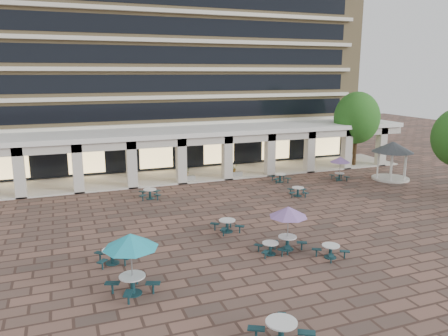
{
  "coord_description": "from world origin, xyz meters",
  "views": [
    {
      "loc": [
        -11.55,
        -23.2,
        9.39
      ],
      "look_at": [
        -1.72,
        3.0,
        3.25
      ],
      "focal_mm": 35.0,
      "sensor_mm": 36.0,
      "label": 1
    }
  ],
  "objects": [
    {
      "name": "planter_right",
      "position": [
        2.96,
        12.9,
        0.46
      ],
      "size": [
        1.5,
        0.72,
        1.21
      ],
      "color": "#9A9A94",
      "rests_on": "ground"
    },
    {
      "name": "picnic_table_9",
      "position": [
        -2.63,
        0.02,
        0.45
      ],
      "size": [
        1.84,
        1.84,
        0.75
      ],
      "rotation": [
        0.0,
        0.0,
        0.14
      ],
      "color": "#14363C",
      "rests_on": "ground"
    },
    {
      "name": "gazebo",
      "position": [
        15.85,
        7.23,
        2.56
      ],
      "size": [
        3.65,
        3.65,
        3.4
      ],
      "rotation": [
        0.0,
        0.0,
        -0.18
      ],
      "color": "beige",
      "rests_on": "ground"
    },
    {
      "name": "ground",
      "position": [
        0.0,
        0.0,
        0.0
      ],
      "size": [
        120.0,
        120.0,
        0.0
      ],
      "primitive_type": "plane",
      "color": "brown",
      "rests_on": "ground"
    },
    {
      "name": "apartment_building",
      "position": [
        0.0,
        25.47,
        12.6
      ],
      "size": [
        40.0,
        15.5,
        25.2
      ],
      "color": "tan",
      "rests_on": "ground"
    },
    {
      "name": "picnic_table_4",
      "position": [
        -9.16,
        -5.59,
        2.33
      ],
      "size": [
        2.38,
        2.38,
        2.74
      ],
      "rotation": [
        0.0,
        0.0,
        0.42
      ],
      "color": "#14363C",
      "rests_on": "ground"
    },
    {
      "name": "picnic_table_6",
      "position": [
        -0.54,
        -3.63,
        2.05
      ],
      "size": [
        2.09,
        2.09,
        2.41
      ],
      "rotation": [
        0.0,
        0.0,
        0.31
      ],
      "color": "#14363C",
      "rests_on": "ground"
    },
    {
      "name": "picnic_table_13",
      "position": [
        6.09,
        9.83,
        0.44
      ],
      "size": [
        1.8,
        1.8,
        0.73
      ],
      "rotation": [
        0.0,
        0.0,
        -0.15
      ],
      "color": "#14363C",
      "rests_on": "ground"
    },
    {
      "name": "planter_left",
      "position": [
        -1.54,
        12.9,
        0.53
      ],
      "size": [
        1.5,
        0.85,
        1.28
      ],
      "color": "#9A9A94",
      "rests_on": "ground"
    },
    {
      "name": "picnic_table_12",
      "position": [
        -5.6,
        8.68,
        0.45
      ],
      "size": [
        1.87,
        1.87,
        0.75
      ],
      "rotation": [
        0.0,
        0.0,
        -0.17
      ],
      "color": "#14363C",
      "rests_on": "ground"
    },
    {
      "name": "retail_arcade",
      "position": [
        0.0,
        14.8,
        3.0
      ],
      "size": [
        42.0,
        6.6,
        4.4
      ],
      "color": "white",
      "rests_on": "ground"
    },
    {
      "name": "picnic_table_1",
      "position": [
        -4.82,
        -11.0,
        0.51
      ],
      "size": [
        2.24,
        2.24,
        0.85
      ],
      "rotation": [
        0.0,
        0.0,
        0.28
      ],
      "color": "#14363C",
      "rests_on": "ground"
    },
    {
      "name": "picnic_table_11",
      "position": [
        11.37,
        8.58,
        1.78
      ],
      "size": [
        1.82,
        1.82,
        2.1
      ],
      "rotation": [
        0.0,
        0.0,
        -0.11
      ],
      "color": "#14363C",
      "rests_on": "ground"
    },
    {
      "name": "picnic_table_0",
      "position": [
        -9.63,
        -2.12,
        0.44
      ],
      "size": [
        1.68,
        1.68,
        0.74
      ],
      "rotation": [
        0.0,
        0.0,
        0.02
      ],
      "color": "#14363C",
      "rests_on": "ground"
    },
    {
      "name": "picnic_table_5",
      "position": [
        -1.69,
        -3.88,
        0.39
      ],
      "size": [
        1.53,
        1.53,
        0.65
      ],
      "rotation": [
        0.0,
        0.0,
        -0.08
      ],
      "color": "#14363C",
      "rests_on": "ground"
    },
    {
      "name": "tree_east_c",
      "position": [
        16.34,
        13.15,
        4.94
      ],
      "size": [
        4.54,
        4.54,
        7.56
      ],
      "color": "#3A2717",
      "rests_on": "ground"
    },
    {
      "name": "picnic_table_10",
      "position": [
        5.3,
        5.37,
        0.42
      ],
      "size": [
        1.9,
        1.9,
        0.7
      ],
      "rotation": [
        0.0,
        0.0,
        -0.4
      ],
      "color": "#14363C",
      "rests_on": "ground"
    },
    {
      "name": "picnic_table_2",
      "position": [
        1.04,
        -5.37,
        0.41
      ],
      "size": [
        1.77,
        1.77,
        0.69
      ],
      "rotation": [
        0.0,
        0.0,
        0.24
      ],
      "color": "#14363C",
      "rests_on": "ground"
    }
  ]
}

